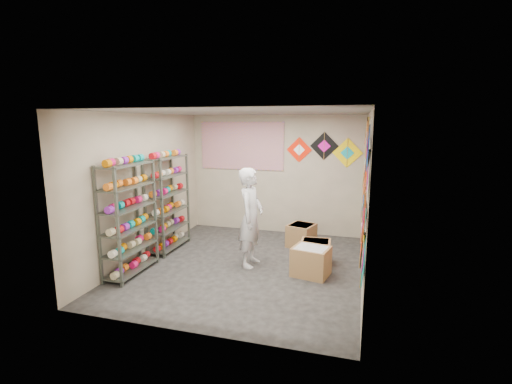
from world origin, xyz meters
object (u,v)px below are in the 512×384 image
(carton_a, at_px, (311,261))
(carton_c, at_px, (301,235))
(shelf_rack_back, at_px, (168,203))
(shopkeeper, at_px, (251,217))
(shelf_rack_front, at_px, (129,219))
(carton_b, at_px, (316,252))

(carton_a, height_order, carton_c, carton_a)
(shelf_rack_back, relative_size, shopkeeper, 1.08)
(shelf_rack_front, height_order, shopkeeper, shelf_rack_front)
(shelf_rack_back, height_order, shopkeeper, shelf_rack_back)
(shopkeeper, bearing_deg, carton_a, -95.89)
(carton_b, bearing_deg, shopkeeper, -163.80)
(shelf_rack_front, xyz_separation_m, carton_b, (2.96, 1.31, -0.73))
(shelf_rack_front, bearing_deg, carton_a, 14.25)
(shelf_rack_front, bearing_deg, carton_c, 40.52)
(shelf_rack_front, relative_size, carton_b, 3.60)
(shopkeeper, relative_size, carton_c, 3.32)
(carton_b, bearing_deg, shelf_rack_front, -159.27)
(shelf_rack_back, bearing_deg, carton_b, 0.10)
(shopkeeper, height_order, carton_b, shopkeeper)
(shelf_rack_front, bearing_deg, shopkeeper, 26.34)
(shopkeeper, xyz_separation_m, carton_a, (1.10, -0.17, -0.64))
(shelf_rack_front, height_order, carton_a, shelf_rack_front)
(carton_a, relative_size, carton_c, 1.10)
(shelf_rack_front, relative_size, carton_a, 3.25)
(shelf_rack_front, relative_size, shopkeeper, 1.08)
(shelf_rack_back, bearing_deg, carton_a, -10.54)
(shelf_rack_front, distance_m, carton_a, 3.13)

